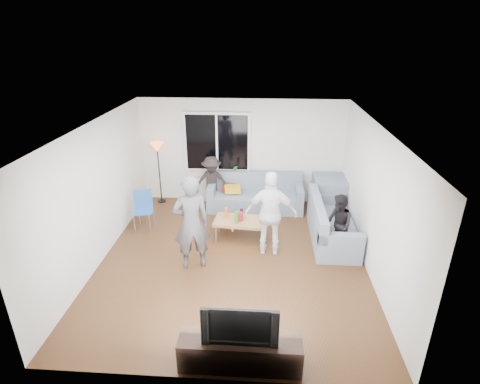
# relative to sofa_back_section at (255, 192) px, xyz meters

# --- Properties ---
(floor) EXTENTS (5.00, 5.50, 0.04)m
(floor) POSITION_rel_sofa_back_section_xyz_m (-0.36, -2.27, -0.45)
(floor) COLOR #56351C
(floor) RESTS_ON ground
(ceiling) EXTENTS (5.00, 5.50, 0.04)m
(ceiling) POSITION_rel_sofa_back_section_xyz_m (-0.36, -2.27, 2.20)
(ceiling) COLOR white
(ceiling) RESTS_ON ground
(wall_back) EXTENTS (5.00, 0.04, 2.60)m
(wall_back) POSITION_rel_sofa_back_section_xyz_m (-0.36, 0.50, 0.88)
(wall_back) COLOR silver
(wall_back) RESTS_ON ground
(wall_front) EXTENTS (5.00, 0.04, 2.60)m
(wall_front) POSITION_rel_sofa_back_section_xyz_m (-0.36, -5.04, 0.88)
(wall_front) COLOR silver
(wall_front) RESTS_ON ground
(wall_left) EXTENTS (0.04, 5.50, 2.60)m
(wall_left) POSITION_rel_sofa_back_section_xyz_m (-2.88, -2.27, 0.88)
(wall_left) COLOR silver
(wall_left) RESTS_ON ground
(wall_right) EXTENTS (0.04, 5.50, 2.60)m
(wall_right) POSITION_rel_sofa_back_section_xyz_m (2.16, -2.27, 0.88)
(wall_right) COLOR silver
(wall_right) RESTS_ON ground
(window_frame) EXTENTS (1.62, 0.06, 1.47)m
(window_frame) POSITION_rel_sofa_back_section_xyz_m (-0.96, 0.42, 1.12)
(window_frame) COLOR white
(window_frame) RESTS_ON wall_back
(window_glass) EXTENTS (1.50, 0.02, 1.35)m
(window_glass) POSITION_rel_sofa_back_section_xyz_m (-0.96, 0.38, 1.12)
(window_glass) COLOR black
(window_glass) RESTS_ON window_frame
(window_mullion) EXTENTS (0.05, 0.03, 1.35)m
(window_mullion) POSITION_rel_sofa_back_section_xyz_m (-0.96, 0.37, 1.12)
(window_mullion) COLOR white
(window_mullion) RESTS_ON window_frame
(radiator) EXTENTS (1.30, 0.12, 0.62)m
(radiator) POSITION_rel_sofa_back_section_xyz_m (-0.96, 0.38, -0.11)
(radiator) COLOR silver
(radiator) RESTS_ON floor
(potted_plant) EXTENTS (0.24, 0.21, 0.37)m
(potted_plant) POSITION_rel_sofa_back_section_xyz_m (-0.55, 0.35, 0.38)
(potted_plant) COLOR #2A6A2C
(potted_plant) RESTS_ON radiator
(vase) EXTENTS (0.18, 0.18, 0.16)m
(vase) POSITION_rel_sofa_back_section_xyz_m (-1.17, 0.35, 0.28)
(vase) COLOR white
(vase) RESTS_ON radiator
(sofa_back_section) EXTENTS (2.30, 0.85, 0.85)m
(sofa_back_section) POSITION_rel_sofa_back_section_xyz_m (0.00, 0.00, 0.00)
(sofa_back_section) COLOR slate
(sofa_back_section) RESTS_ON floor
(sofa_right_section) EXTENTS (2.00, 0.85, 0.85)m
(sofa_right_section) POSITION_rel_sofa_back_section_xyz_m (1.66, -1.36, 0.00)
(sofa_right_section) COLOR slate
(sofa_right_section) RESTS_ON floor
(sofa_corner) EXTENTS (0.85, 0.85, 0.85)m
(sofa_corner) POSITION_rel_sofa_back_section_xyz_m (1.82, 0.00, 0.00)
(sofa_corner) COLOR slate
(sofa_corner) RESTS_ON floor
(cushion_yellow) EXTENTS (0.43, 0.38, 0.14)m
(cushion_yellow) POSITION_rel_sofa_back_section_xyz_m (-0.56, -0.02, 0.09)
(cushion_yellow) COLOR gold
(cushion_yellow) RESTS_ON sofa_back_section
(cushion_red) EXTENTS (0.40, 0.35, 0.13)m
(cushion_red) POSITION_rel_sofa_back_section_xyz_m (-0.62, 0.06, 0.09)
(cushion_red) COLOR maroon
(cushion_red) RESTS_ON sofa_back_section
(coffee_table) EXTENTS (1.15, 0.69, 0.40)m
(coffee_table) POSITION_rel_sofa_back_section_xyz_m (-0.26, -1.42, -0.22)
(coffee_table) COLOR #9B714B
(coffee_table) RESTS_ON floor
(pitcher) EXTENTS (0.17, 0.17, 0.17)m
(pitcher) POSITION_rel_sofa_back_section_xyz_m (-0.30, -1.43, 0.06)
(pitcher) COLOR maroon
(pitcher) RESTS_ON coffee_table
(side_chair) EXTENTS (0.48, 0.48, 0.86)m
(side_chair) POSITION_rel_sofa_back_section_xyz_m (-2.41, -1.20, 0.01)
(side_chair) COLOR #2757A9
(side_chair) RESTS_ON floor
(floor_lamp) EXTENTS (0.32, 0.32, 1.56)m
(floor_lamp) POSITION_rel_sofa_back_section_xyz_m (-2.41, 0.24, 0.36)
(floor_lamp) COLOR orange
(floor_lamp) RESTS_ON floor
(player_left) EXTENTS (0.75, 0.61, 1.80)m
(player_left) POSITION_rel_sofa_back_section_xyz_m (-1.07, -2.55, 0.48)
(player_left) COLOR #434348
(player_left) RESTS_ON floor
(player_right) EXTENTS (1.01, 0.45, 1.69)m
(player_right) POSITION_rel_sofa_back_section_xyz_m (0.35, -1.98, 0.42)
(player_right) COLOR white
(player_right) RESTS_ON floor
(spectator_right) EXTENTS (0.62, 0.70, 1.22)m
(spectator_right) POSITION_rel_sofa_back_section_xyz_m (1.66, -1.90, 0.19)
(spectator_right) COLOR black
(spectator_right) RESTS_ON floor
(spectator_back) EXTENTS (0.92, 0.63, 1.30)m
(spectator_back) POSITION_rel_sofa_back_section_xyz_m (-1.07, 0.03, 0.23)
(spectator_back) COLOR black
(spectator_back) RESTS_ON floor
(tv_console) EXTENTS (1.60, 0.40, 0.44)m
(tv_console) POSITION_rel_sofa_back_section_xyz_m (-0.05, -4.77, -0.20)
(tv_console) COLOR #36231B
(tv_console) RESTS_ON floor
(television) EXTENTS (0.97, 0.13, 0.56)m
(television) POSITION_rel_sofa_back_section_xyz_m (-0.05, -4.77, 0.29)
(television) COLOR black
(television) RESTS_ON tv_console
(bottle_b) EXTENTS (0.08, 0.08, 0.27)m
(bottle_b) POSITION_rel_sofa_back_section_xyz_m (-0.34, -1.58, 0.11)
(bottle_b) COLOR #338418
(bottle_b) RESTS_ON coffee_table
(bottle_a) EXTENTS (0.07, 0.07, 0.24)m
(bottle_a) POSITION_rel_sofa_back_section_xyz_m (-0.57, -1.35, 0.09)
(bottle_a) COLOR #F3510E
(bottle_a) RESTS_ON coffee_table
(bottle_c) EXTENTS (0.07, 0.07, 0.21)m
(bottle_c) POSITION_rel_sofa_back_section_xyz_m (-0.25, -1.32, 0.08)
(bottle_c) COLOR black
(bottle_c) RESTS_ON coffee_table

